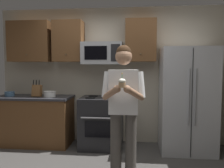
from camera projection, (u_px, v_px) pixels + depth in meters
wall_back at (112, 76)px, 4.49m from camera, size 4.40×0.10×2.60m
oven_range at (102, 122)px, 4.18m from camera, size 0.76×0.70×0.93m
microwave at (102, 53)px, 4.20m from camera, size 0.74×0.41×0.40m
refrigerator at (187, 100)px, 3.95m from camera, size 0.90×0.75×1.80m
cabinet_row_upper at (72, 41)px, 4.29m from camera, size 2.78×0.36×0.76m
counter_left at (34, 120)px, 4.33m from camera, size 1.44×0.66×0.92m
knife_block at (37, 91)px, 4.23m from camera, size 0.16×0.15×0.32m
bowl_large_white at (50, 94)px, 4.22m from camera, size 0.22×0.22×0.10m
bowl_small_colored at (10, 94)px, 4.31m from camera, size 0.18×0.18×0.08m
person at (123, 103)px, 3.01m from camera, size 0.60×0.48×1.76m
cupcake at (122, 83)px, 2.66m from camera, size 0.09×0.09×0.17m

